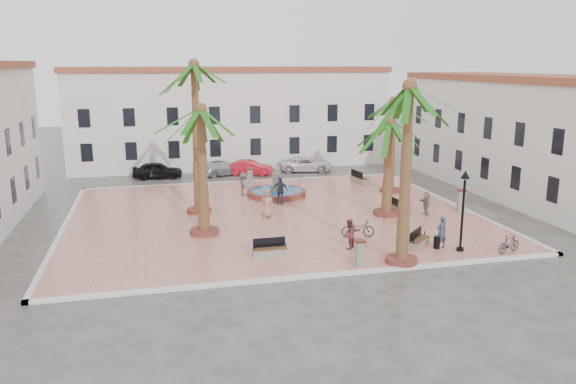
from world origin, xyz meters
name	(u,v)px	position (x,y,z in m)	size (l,w,h in m)	color
ground	(273,216)	(0.00, 0.00, 0.00)	(120.00, 120.00, 0.00)	#56544F
plaza	(273,215)	(0.00, 0.00, 0.07)	(26.00, 22.00, 0.15)	#E28877
kerb_n	(246,182)	(0.00, 11.00, 0.08)	(26.30, 0.30, 0.16)	silver
kerb_s	(322,275)	(0.00, -11.00, 0.08)	(26.30, 0.30, 0.16)	silver
kerb_e	(452,204)	(13.00, 0.00, 0.08)	(0.30, 22.30, 0.16)	silver
kerb_w	(63,229)	(-13.00, 0.00, 0.08)	(0.30, 22.30, 0.16)	silver
building_north	(230,116)	(0.00, 19.99, 4.77)	(30.40, 7.40, 9.50)	white
building_east	(526,135)	(19.99, 2.00, 4.52)	(7.40, 26.40, 9.00)	white
fountain	(277,192)	(1.35, 5.09, 0.46)	(4.40, 4.40, 2.27)	brown
palm_nw	(194,80)	(-4.68, 1.73, 8.80)	(5.28, 5.28, 9.98)	brown
palm_sw	(201,125)	(-4.79, -3.20, 6.46)	(5.52, 5.52, 7.58)	brown
palm_s	(409,106)	(4.31, -10.40, 7.89)	(5.25, 5.25, 9.02)	brown
palm_e	(389,134)	(7.20, -1.79, 5.44)	(5.57, 5.57, 6.53)	brown
palm_ne	(393,112)	(10.22, 4.48, 6.25)	(5.10, 5.10, 7.28)	brown
bench_s	(270,251)	(-1.89, -8.00, 0.42)	(1.80, 0.56, 0.95)	gray
bench_se	(419,242)	(6.25, -8.37, 0.42)	(1.67, 1.62, 0.94)	gray
bench_e	(395,206)	(8.19, -0.89, 0.42)	(0.73, 1.84, 0.94)	gray
bench_ne	(359,179)	(9.00, 8.00, 0.44)	(0.90, 2.04, 1.04)	gray
lamppost_s	(464,197)	(8.10, -9.48, 3.09)	(0.47, 0.47, 4.34)	black
lamppost_e	(389,156)	(9.57, 3.49, 3.08)	(0.47, 0.47, 4.33)	black
bollard_se	(360,253)	(2.08, -10.40, 0.84)	(0.48, 0.48, 1.34)	gray
bollard_n	(250,177)	(-0.01, 8.84, 0.92)	(0.64, 0.64, 1.49)	gray
bollard_e	(461,200)	(12.38, -2.21, 0.93)	(0.65, 0.65, 1.51)	gray
litter_bin	(437,242)	(7.07, -8.84, 0.49)	(0.35, 0.35, 0.67)	black
cyclist_a	(442,232)	(7.32, -8.85, 1.04)	(0.65, 0.42, 1.77)	#33394F
bicycle_a	(358,229)	(3.66, -5.96, 0.65)	(0.67, 1.91, 1.00)	black
cyclist_b	(349,234)	(2.45, -7.78, 0.96)	(0.79, 0.62, 1.63)	brown
bicycle_b	(509,244)	(10.38, -10.40, 0.63)	(0.45, 1.59, 0.96)	black
pedestrian_fountain_a	(267,203)	(-0.54, -0.59, 1.08)	(0.91, 0.59, 1.86)	#9D7D5D
pedestrian_fountain_b	(280,190)	(1.06, 2.60, 1.13)	(1.15, 0.48, 1.96)	#303E51
pedestrian_north	(243,184)	(-1.02, 5.92, 1.00)	(1.10, 0.63, 1.70)	#4F4F54
pedestrian_east	(426,203)	(9.69, -2.44, 0.92)	(1.43, 0.46, 1.54)	gray
car_black	(157,170)	(-7.20, 14.60, 0.73)	(1.73, 4.29, 1.46)	black
car_red	(250,168)	(0.91, 14.17, 0.67)	(1.42, 4.08, 1.34)	red
car_silver	(224,168)	(-1.40, 14.66, 0.65)	(1.83, 4.51, 1.31)	#ADACB6
car_white	(306,164)	(6.28, 14.63, 0.67)	(2.22, 4.82, 1.34)	white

